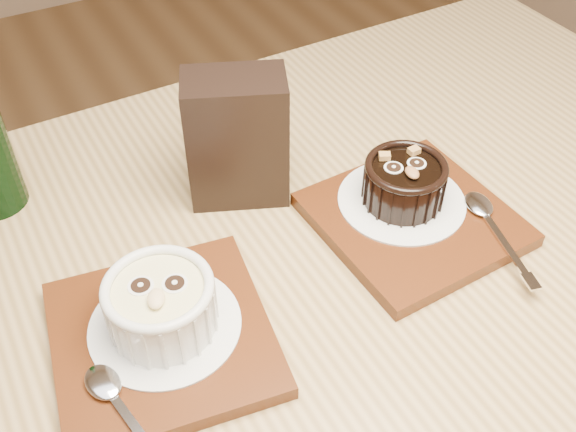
% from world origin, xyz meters
% --- Properties ---
extents(table, '(1.21, 0.82, 0.75)m').
position_xyz_m(table, '(0.23, 0.21, 0.66)').
color(table, olive).
rests_on(table, ground).
extents(tray_left, '(0.20, 0.20, 0.01)m').
position_xyz_m(tray_left, '(0.11, 0.24, 0.76)').
color(tray_left, '#55250E').
rests_on(tray_left, table).
extents(doily_left, '(0.13, 0.13, 0.00)m').
position_xyz_m(doily_left, '(0.12, 0.24, 0.77)').
color(doily_left, white).
rests_on(doily_left, tray_left).
extents(ramekin_white, '(0.09, 0.09, 0.06)m').
position_xyz_m(ramekin_white, '(0.12, 0.24, 0.80)').
color(ramekin_white, white).
rests_on(ramekin_white, doily_left).
extents(spoon_left, '(0.05, 0.14, 0.01)m').
position_xyz_m(spoon_left, '(0.06, 0.18, 0.77)').
color(spoon_left, white).
rests_on(spoon_left, tray_left).
extents(tray_right, '(0.19, 0.19, 0.01)m').
position_xyz_m(tray_right, '(0.39, 0.26, 0.76)').
color(tray_right, '#55250E').
rests_on(tray_right, table).
extents(doily_right, '(0.13, 0.13, 0.00)m').
position_xyz_m(doily_right, '(0.39, 0.28, 0.77)').
color(doily_right, white).
rests_on(doily_right, tray_right).
extents(ramekin_dark, '(0.08, 0.08, 0.05)m').
position_xyz_m(ramekin_dark, '(0.39, 0.28, 0.79)').
color(ramekin_dark, black).
rests_on(ramekin_dark, doily_right).
extents(spoon_right, '(0.06, 0.14, 0.01)m').
position_xyz_m(spoon_right, '(0.44, 0.20, 0.77)').
color(spoon_right, white).
rests_on(spoon_right, tray_right).
extents(condiment_stand, '(0.12, 0.09, 0.14)m').
position_xyz_m(condiment_stand, '(0.25, 0.38, 0.82)').
color(condiment_stand, black).
rests_on(condiment_stand, table).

